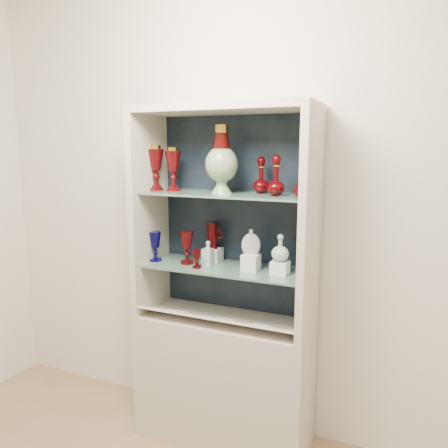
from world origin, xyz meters
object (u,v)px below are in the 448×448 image
at_px(ruby_goblet_tall, 187,248).
at_px(cameo_medallion, 307,241).
at_px(lidded_bowl, 302,188).
at_px(cobalt_goblet, 155,246).
at_px(ruby_goblet_small, 197,259).
at_px(enamel_urn, 222,160).
at_px(flat_flask, 251,242).
at_px(clear_round_decanter, 280,248).
at_px(ruby_decanter_b, 261,174).
at_px(pedestal_lamp_left, 156,168).
at_px(ruby_decanter_a, 276,173).
at_px(ruby_pitcher, 212,235).
at_px(clear_square_bottle, 208,253).
at_px(pedestal_lamp_right, 173,169).

relative_size(ruby_goblet_tall, cameo_medallion, 1.34).
distance_m(lidded_bowl, cobalt_goblet, 0.96).
bearing_deg(ruby_goblet_small, cameo_medallion, 16.71).
bearing_deg(enamel_urn, ruby_goblet_small, -153.37).
distance_m(ruby_goblet_small, flat_flask, 0.32).
relative_size(enamel_urn, flat_flask, 2.53).
height_order(clear_round_decanter, cameo_medallion, cameo_medallion).
distance_m(enamel_urn, lidded_bowl, 0.48).
bearing_deg(ruby_decanter_b, cameo_medallion, 5.60).
height_order(enamel_urn, ruby_goblet_small, enamel_urn).
xyz_separation_m(cobalt_goblet, cameo_medallion, (0.88, 0.13, 0.08)).
distance_m(pedestal_lamp_left, lidded_bowl, 0.89).
xyz_separation_m(pedestal_lamp_left, cobalt_goblet, (0.00, -0.03, -0.46)).
relative_size(ruby_decanter_a, cameo_medallion, 1.68).
xyz_separation_m(lidded_bowl, cameo_medallion, (0.00, 0.15, -0.30)).
distance_m(ruby_decanter_a, cameo_medallion, 0.41).
bearing_deg(cobalt_goblet, flat_flask, 2.70).
distance_m(ruby_decanter_a, ruby_pitcher, 0.57).
relative_size(enamel_urn, cameo_medallion, 2.59).
bearing_deg(ruby_pitcher, ruby_decanter_b, -16.91).
xyz_separation_m(ruby_decanter_a, clear_square_bottle, (-0.40, 0.02, -0.47)).
bearing_deg(clear_square_bottle, lidded_bowl, -5.38).
xyz_separation_m(ruby_decanter_b, lidded_bowl, (0.26, -0.12, -0.06)).
bearing_deg(clear_square_bottle, pedestal_lamp_left, 179.26).
distance_m(ruby_goblet_small, clear_round_decanter, 0.47).
height_order(ruby_decanter_a, lidded_bowl, ruby_decanter_a).
bearing_deg(enamel_urn, ruby_decanter_a, -0.66).
distance_m(pedestal_lamp_left, enamel_urn, 0.43).
distance_m(lidded_bowl, ruby_goblet_tall, 0.77).
xyz_separation_m(enamel_urn, ruby_goblet_tall, (-0.22, -0.00, -0.51)).
height_order(flat_flask, cameo_medallion, cameo_medallion).
distance_m(pedestal_lamp_right, ruby_decanter_b, 0.52).
xyz_separation_m(enamel_urn, ruby_goblet_small, (-0.12, -0.06, -0.55)).
height_order(pedestal_lamp_right, ruby_goblet_small, pedestal_lamp_right).
relative_size(pedestal_lamp_left, lidded_bowl, 2.75).
xyz_separation_m(ruby_goblet_small, flat_flask, (0.29, 0.07, 0.11)).
bearing_deg(clear_round_decanter, ruby_goblet_small, -171.78).
relative_size(pedestal_lamp_right, ruby_pitcher, 1.57).
relative_size(ruby_goblet_small, ruby_pitcher, 0.66).
xyz_separation_m(lidded_bowl, flat_flask, (-0.28, 0.05, -0.30)).
relative_size(pedestal_lamp_right, flat_flask, 1.71).
height_order(cobalt_goblet, clear_round_decanter, clear_round_decanter).
bearing_deg(flat_flask, clear_square_bottle, 160.11).
xyz_separation_m(ruby_decanter_b, cobalt_goblet, (-0.62, -0.10, -0.44)).
bearing_deg(enamel_urn, clear_round_decanter, 0.72).
xyz_separation_m(pedestal_lamp_left, pedestal_lamp_right, (0.11, 0.01, -0.01)).
height_order(pedestal_lamp_left, enamel_urn, enamel_urn).
bearing_deg(ruby_decanter_b, ruby_goblet_tall, -168.33).
height_order(ruby_goblet_tall, clear_square_bottle, ruby_goblet_tall).
bearing_deg(ruby_pitcher, ruby_decanter_a, -28.33).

